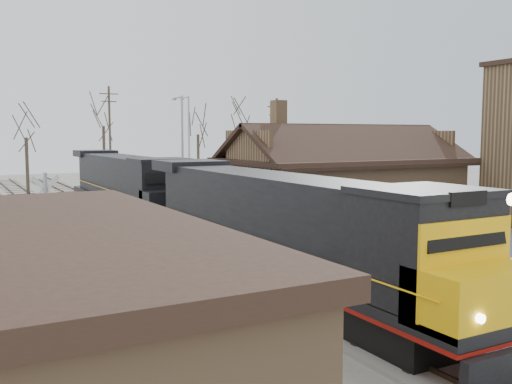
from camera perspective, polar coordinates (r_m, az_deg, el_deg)
ground at (r=21.50m, az=2.34°, el=-9.76°), size 140.00×140.00×0.00m
road at (r=21.49m, az=2.34°, el=-9.72°), size 60.00×9.00×0.03m
parking_lot at (r=36.44m, az=23.95°, el=-3.78°), size 22.00×26.00×0.03m
track_main at (r=34.92m, az=-10.43°, el=-3.69°), size 3.40×90.00×0.24m
track_siding at (r=33.81m, az=-17.72°, el=-4.18°), size 3.40×90.00×0.24m
depot at (r=37.55m, az=8.66°, el=0.60°), size 15.20×9.31×7.90m
locomotive_lead at (r=20.65m, az=2.95°, el=-3.75°), size 3.00×20.09×4.46m
locomotive_trailing at (r=39.35m, az=-12.75°, el=0.67°), size 3.00×20.09×4.22m
crossbuck_near at (r=19.20m, az=18.66°, el=-6.55°), size 1.06×0.28×3.70m
crossbuck_far at (r=23.75m, az=-20.17°, el=-3.69°), size 1.22×0.32×4.29m
streetlight_b at (r=44.62m, az=-7.44°, el=4.62°), size 0.25×2.04×8.70m
streetlight_c at (r=54.65m, az=-6.77°, el=5.18°), size 0.25×2.04×9.34m
utility_pole_b at (r=62.95m, az=-14.40°, el=5.51°), size 2.00×0.24×10.82m
utility_pole_c at (r=55.20m, az=2.06°, el=4.81°), size 2.00×0.24×9.19m
tree_b at (r=57.77m, az=-22.04°, el=5.96°), size 3.64×3.64×8.92m
tree_c at (r=65.27m, az=-15.04°, el=7.36°), size 4.45×4.45×10.90m
tree_d at (r=61.77m, az=-5.83°, el=6.62°), size 3.83×3.83×9.39m
tree_e at (r=62.82m, az=-1.57°, el=7.73°), size 4.52×4.52×11.06m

